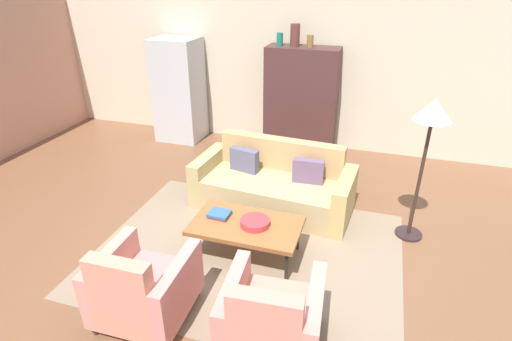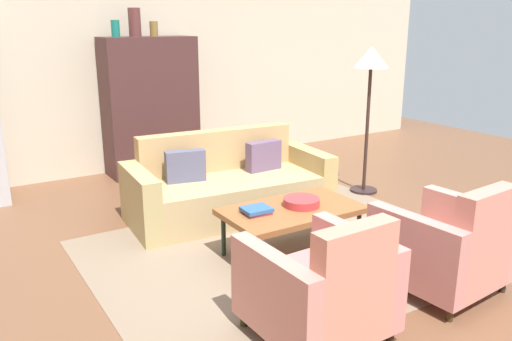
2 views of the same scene
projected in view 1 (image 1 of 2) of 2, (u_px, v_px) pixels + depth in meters
The scene contains 15 objects.
ground_plane at pixel (250, 264), 4.44m from camera, with size 11.88×11.88×0.00m, color brown.
wall_back at pixel (315, 68), 6.89m from camera, with size 9.90×0.12×2.80m, color beige.
area_rug at pixel (248, 252), 4.62m from camera, with size 3.40×2.60×0.01m, color #836E59.
couch at pixel (275, 185), 5.46m from camera, with size 2.16×1.06×0.86m.
coffee_table at pixel (246, 226), 4.40m from camera, with size 1.20×0.70×0.43m.
armchair_left at pixel (141, 291), 3.59m from camera, with size 0.82×0.82×0.88m.
armchair_right at pixel (271, 322), 3.27m from camera, with size 0.86×0.86×0.88m.
fruit_bowl at pixel (255, 222), 4.34m from camera, with size 0.32×0.32×0.07m, color #B83236.
book_stack at pixel (219, 214), 4.50m from camera, with size 0.24×0.20×0.05m.
cabinet at pixel (301, 101), 6.86m from camera, with size 1.20×0.51×1.80m.
vase_tall at pixel (280, 39), 6.51m from camera, with size 0.10×0.10×0.20m, color #187263.
vase_round at pixel (295, 35), 6.41m from camera, with size 0.16×0.16×0.35m, color brown.
vase_small at pixel (310, 41), 6.38m from camera, with size 0.11×0.11×0.19m, color olive.
refrigerator at pixel (179, 90), 7.36m from camera, with size 0.80×0.73×1.85m.
floor_lamp at pixel (431, 124), 4.27m from camera, with size 0.40×0.40×1.72m.
Camera 1 is at (1.11, -3.32, 2.92)m, focal length 28.13 mm.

